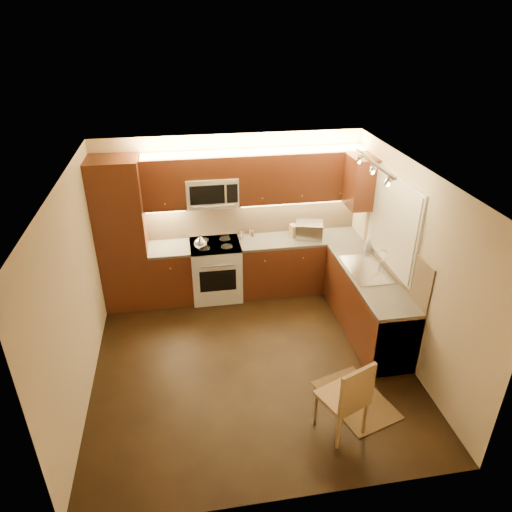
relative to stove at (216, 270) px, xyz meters
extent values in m
cube|color=black|center=(0.30, -1.68, -0.46)|extent=(4.00, 4.00, 0.01)
cube|color=beige|center=(0.30, -1.68, 2.04)|extent=(4.00, 4.00, 0.01)
cube|color=#C8B492|center=(0.30, 0.32, 0.79)|extent=(4.00, 0.01, 2.50)
cube|color=#C8B492|center=(0.30, -3.67, 0.79)|extent=(4.00, 0.01, 2.50)
cube|color=#C8B492|center=(-1.70, -1.68, 0.79)|extent=(0.01, 4.00, 2.50)
cube|color=#C8B492|center=(2.30, -1.68, 0.79)|extent=(0.01, 4.00, 2.50)
cube|color=#49230F|center=(-1.35, 0.02, 0.69)|extent=(0.70, 0.60, 2.30)
cube|color=#49230F|center=(-0.69, 0.02, -0.03)|extent=(0.62, 0.60, 0.86)
cube|color=#3E3C38|center=(-0.69, 0.02, 0.42)|extent=(0.62, 0.60, 0.04)
cube|color=#49230F|center=(1.34, 0.02, -0.03)|extent=(1.92, 0.60, 0.86)
cube|color=#3E3C38|center=(1.34, 0.02, 0.42)|extent=(1.92, 0.60, 0.04)
cube|color=#49230F|center=(2.00, -1.28, -0.03)|extent=(0.60, 2.00, 0.86)
cube|color=#3E3C38|center=(2.00, -1.28, 0.42)|extent=(0.60, 2.00, 0.04)
cube|color=silver|center=(2.00, -1.98, -0.03)|extent=(0.58, 0.60, 0.84)
cube|color=tan|center=(0.65, 0.31, 0.74)|extent=(3.30, 0.02, 0.60)
cube|color=tan|center=(2.29, -1.28, 0.74)|extent=(0.02, 2.00, 0.60)
cube|color=#49230F|center=(-0.69, 0.15, 1.42)|extent=(0.62, 0.35, 0.75)
cube|color=#49230F|center=(1.34, 0.15, 1.42)|extent=(1.92, 0.35, 0.75)
cube|color=#49230F|center=(0.00, 0.15, 1.63)|extent=(0.76, 0.35, 0.31)
cube|color=#49230F|center=(2.12, -0.28, 1.42)|extent=(0.35, 0.50, 0.75)
cube|color=silver|center=(2.29, -1.12, 1.14)|extent=(0.03, 1.44, 1.24)
cube|color=silver|center=(2.27, -1.12, 1.14)|extent=(0.02, 1.36, 1.16)
cube|color=silver|center=(1.85, -1.27, 2.00)|extent=(0.04, 1.20, 0.03)
cube|color=silver|center=(1.48, 0.01, 0.56)|extent=(0.48, 0.41, 0.25)
cube|color=#A28349|center=(1.25, 0.09, 0.54)|extent=(0.12, 0.16, 0.20)
cylinder|color=silver|center=(0.59, 0.26, 0.49)|extent=(0.05, 0.05, 0.10)
cylinder|color=brown|center=(0.62, 0.20, 0.49)|extent=(0.05, 0.05, 0.09)
cylinder|color=silver|center=(0.44, 0.13, 0.49)|extent=(0.05, 0.05, 0.10)
cylinder|color=brown|center=(0.44, 0.19, 0.49)|extent=(0.05, 0.05, 0.09)
imported|color=#B4B5B9|center=(2.23, -0.56, 0.54)|extent=(0.10, 0.11, 0.20)
cube|color=black|center=(1.40, -2.58, -0.45)|extent=(0.90, 1.11, 0.01)
camera|label=1|loc=(-0.43, -6.40, 3.61)|focal=32.76mm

